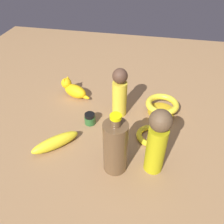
% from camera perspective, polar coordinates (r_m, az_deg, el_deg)
% --- Properties ---
extents(ground, '(2.00, 2.00, 0.00)m').
position_cam_1_polar(ground, '(0.95, -0.00, -3.21)').
color(ground, '#936D47').
extents(nail_polish_jar, '(0.05, 0.05, 0.05)m').
position_cam_1_polar(nail_polish_jar, '(0.95, -5.45, -1.64)').
color(nail_polish_jar, '#2B5F2A').
rests_on(nail_polish_jar, ground).
extents(person_figure_child, '(0.07, 0.07, 0.24)m').
position_cam_1_polar(person_figure_child, '(0.72, 11.03, -7.05)').
color(person_figure_child, '#B3AC13').
rests_on(person_figure_child, ground).
extents(bangle, '(0.11, 0.11, 0.02)m').
position_cam_1_polar(bangle, '(0.90, 9.49, -5.76)').
color(bangle, yellow).
rests_on(bangle, ground).
extents(cat_figurine, '(0.15, 0.09, 0.09)m').
position_cam_1_polar(cat_figurine, '(1.10, -9.46, 5.53)').
color(cat_figurine, yellow).
rests_on(cat_figurine, ground).
extents(bowl, '(0.14, 0.14, 0.06)m').
position_cam_1_polar(bowl, '(1.01, 12.17, 1.53)').
color(bowl, gold).
rests_on(bowl, ground).
extents(person_figure_adult, '(0.08, 0.08, 0.22)m').
position_cam_1_polar(person_figure_adult, '(0.94, 1.88, 4.75)').
color(person_figure_adult, yellow).
rests_on(person_figure_adult, ground).
extents(bottle_tall, '(0.08, 0.08, 0.23)m').
position_cam_1_polar(bottle_tall, '(0.73, 0.82, -8.55)').
color(bottle_tall, brown).
rests_on(bottle_tall, ground).
extents(banana, '(0.16, 0.16, 0.05)m').
position_cam_1_polar(banana, '(0.87, -13.74, -7.25)').
color(banana, yellow).
rests_on(banana, ground).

